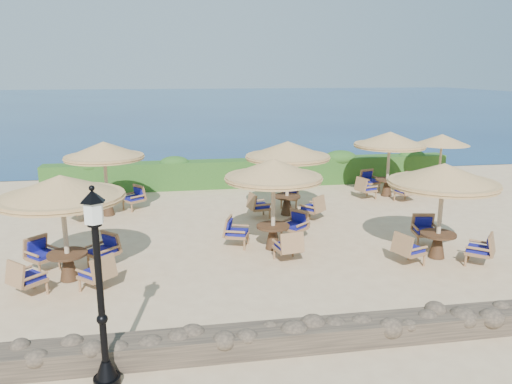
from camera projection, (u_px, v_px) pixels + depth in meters
name	position (u px, v px, depth m)	size (l,w,h in m)	color
ground	(292.00, 237.00, 15.50)	(120.00, 120.00, 0.00)	#D1B285
sea	(191.00, 102.00, 82.52)	(160.00, 160.00, 0.00)	navy
hedge	(254.00, 173.00, 22.25)	(18.00, 0.90, 1.20)	#204A17
stone_wall	(370.00, 330.00, 9.51)	(15.00, 0.65, 0.44)	brown
lamp_post	(101.00, 299.00, 7.83)	(0.44, 0.44, 3.31)	black
extra_parasol	(442.00, 140.00, 21.25)	(2.30, 2.30, 2.41)	#C4AC8A
cafe_set_0	(63.00, 207.00, 11.89)	(2.99, 2.99, 2.65)	#C4AC8A
cafe_set_1	(273.00, 185.00, 14.05)	(2.83, 2.83, 2.65)	#C4AC8A
cafe_set_2	(442.00, 189.00, 13.35)	(2.93, 2.93, 2.65)	#C4AC8A
cafe_set_3	(105.00, 160.00, 17.37)	(2.76, 2.76, 2.65)	#C4AC8A
cafe_set_4	(288.00, 161.00, 17.44)	(2.99, 2.99, 2.65)	#C4AC8A
cafe_set_5	(389.00, 152.00, 20.18)	(2.89, 2.89, 2.65)	#C4AC8A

